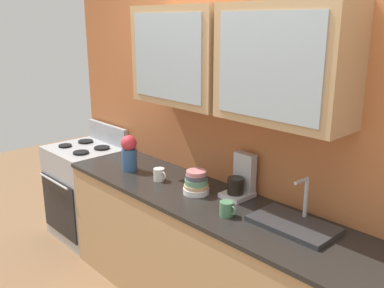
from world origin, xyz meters
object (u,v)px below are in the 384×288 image
sink_faucet (294,223)px  bowl_stack (196,183)px  stove_range (87,191)px  cup_near_sink (227,209)px  vase (129,152)px  cup_near_bowls (159,174)px  coffee_maker (241,181)px

sink_faucet → bowl_stack: sink_faucet is taller
stove_range → cup_near_sink: stove_range is taller
bowl_stack → vase: (-0.70, -0.06, 0.07)m
bowl_stack → cup_near_sink: bearing=-16.1°
cup_near_bowls → coffee_maker: bearing=20.2°
cup_near_sink → cup_near_bowls: (-0.74, 0.08, 0.00)m
stove_range → sink_faucet: size_ratio=2.19×
bowl_stack → vase: 0.70m
cup_near_bowls → coffee_maker: 0.64m
stove_range → bowl_stack: size_ratio=5.93×
cup_near_bowls → sink_faucet: bearing=5.0°
vase → coffee_maker: 0.96m
bowl_stack → coffee_maker: 0.30m
bowl_stack → stove_range: bearing=-179.3°
cup_near_bowls → coffee_maker: size_ratio=0.41×
bowl_stack → cup_near_sink: size_ratio=1.51×
vase → cup_near_sink: 1.08m
coffee_maker → stove_range: bearing=-173.4°
vase → cup_near_sink: size_ratio=2.38×
sink_faucet → cup_near_sink: size_ratio=4.10×
bowl_stack → cup_near_sink: 0.40m
stove_range → bowl_stack: bearing=0.7°
sink_faucet → bowl_stack: (-0.74, -0.06, 0.05)m
sink_faucet → stove_range: bearing=-177.9°
coffee_maker → sink_faucet: bearing=-13.5°
coffee_maker → cup_near_bowls: bearing=-159.8°
stove_range → vase: size_ratio=3.76×
cup_near_sink → cup_near_bowls: 0.74m
sink_faucet → vase: 1.45m
cup_near_sink → sink_faucet: bearing=25.7°
bowl_stack → vase: size_ratio=0.63×
bowl_stack → cup_near_sink: bowl_stack is taller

